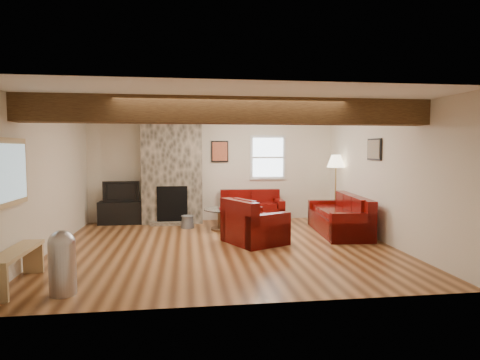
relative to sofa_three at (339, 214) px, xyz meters
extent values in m
plane|color=#5B3218|center=(-2.48, -0.84, -0.39)|extent=(8.00, 8.00, 0.00)
plane|color=white|center=(-2.48, -0.84, 2.11)|extent=(8.00, 8.00, 0.00)
plane|color=beige|center=(-2.48, 1.91, 0.86)|extent=(8.00, 0.00, 8.00)
plane|color=beige|center=(-2.48, -3.59, 0.86)|extent=(8.00, 0.00, 8.00)
plane|color=beige|center=(-5.48, -0.84, 0.86)|extent=(0.00, 7.50, 7.50)
plane|color=beige|center=(0.52, -0.84, 0.86)|extent=(0.00, 7.50, 7.50)
cube|color=#321C0F|center=(-2.48, -2.09, 1.92)|extent=(6.00, 0.36, 0.38)
cube|color=#36322A|center=(-3.48, 1.66, 0.86)|extent=(1.40, 0.50, 2.50)
cube|color=black|center=(-3.48, 1.41, 0.06)|extent=(0.70, 0.06, 0.90)
cube|color=#36322A|center=(-3.48, 1.36, -0.35)|extent=(1.00, 0.25, 0.08)
cylinder|color=#412815|center=(-2.32, 0.66, -0.37)|extent=(0.63, 0.63, 0.04)
cylinder|color=#412815|center=(-2.32, 0.66, -0.19)|extent=(0.33, 0.33, 0.42)
cylinder|color=white|center=(-2.32, 0.66, 0.05)|extent=(0.94, 0.94, 0.02)
cube|color=maroon|center=(-2.32, 0.66, 0.08)|extent=(0.26, 0.19, 0.03)
cube|color=black|center=(-4.66, 1.69, -0.13)|extent=(1.06, 0.42, 0.53)
imported|color=black|center=(-4.66, 1.69, 0.38)|extent=(0.83, 0.11, 0.48)
cylinder|color=#AC8C47|center=(0.32, 1.03, -0.38)|extent=(0.29, 0.29, 0.03)
cylinder|color=#AC8C47|center=(0.32, 1.03, 0.33)|extent=(0.03, 0.03, 1.46)
cone|color=beige|center=(0.32, 1.03, 1.08)|extent=(0.42, 0.42, 0.29)
camera|label=1|loc=(-3.14, -7.95, 1.35)|focal=30.00mm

